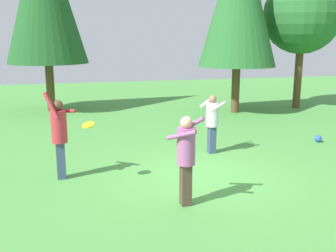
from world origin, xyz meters
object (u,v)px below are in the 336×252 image
at_px(person_bystander, 212,119).
at_px(ball_blue, 318,139).
at_px(frisbee, 88,125).
at_px(tree_far_right, 302,15).
at_px(person_catcher, 186,153).
at_px(person_thrower, 59,132).

xyz_separation_m(person_bystander, ball_blue, (3.51, 0.25, -0.83)).
xyz_separation_m(person_bystander, frisbee, (-3.35, -1.62, 0.37)).
xyz_separation_m(frisbee, tree_far_right, (9.54, 7.39, 2.71)).
xyz_separation_m(person_catcher, ball_blue, (5.19, 3.37, -0.90)).
relative_size(frisbee, ball_blue, 1.78).
relative_size(person_bystander, tree_far_right, 0.28).
xyz_separation_m(ball_blue, tree_far_right, (2.68, 5.51, 3.91)).
xyz_separation_m(person_thrower, ball_blue, (7.46, 1.31, -0.96)).
distance_m(person_thrower, tree_far_right, 12.58).
distance_m(frisbee, ball_blue, 7.21).
xyz_separation_m(person_catcher, frisbee, (-1.67, 1.49, 0.30)).
distance_m(ball_blue, tree_far_right, 7.27).
bearing_deg(person_catcher, frisbee, 0.00).
bearing_deg(tree_far_right, ball_blue, -115.91).
relative_size(person_catcher, ball_blue, 8.02).
bearing_deg(tree_far_right, frisbee, -142.24).
relative_size(person_thrower, person_bystander, 1.23).
bearing_deg(person_thrower, ball_blue, 52.87).
height_order(person_thrower, ball_blue, person_thrower).
height_order(person_catcher, frisbee, person_catcher).
relative_size(person_bystander, ball_blue, 7.50).
distance_m(person_bystander, frisbee, 3.74).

